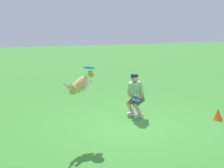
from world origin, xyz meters
TOP-DOWN VIEW (x-y plane):
  - ground_plane at (0.00, 0.00)m, footprint 60.00×60.00m
  - person at (-0.42, -0.67)m, footprint 0.53×0.71m
  - dog at (1.62, 0.60)m, footprint 0.95×0.58m
  - frisbee_flying at (1.38, 0.51)m, footprint 0.30×0.28m
  - frisbee_held at (-0.27, -0.32)m, footprint 0.32×0.32m
  - training_cone at (-2.52, 0.48)m, footprint 0.30×0.30m

SIDE VIEW (x-z plane):
  - ground_plane at x=0.00m, z-range 0.00..0.00m
  - training_cone at x=-2.52m, z-range 0.00..0.33m
  - frisbee_held at x=-0.27m, z-range 0.58..0.64m
  - person at x=-0.42m, z-range 0.05..1.34m
  - dog at x=1.62m, z-range 1.09..1.67m
  - frisbee_flying at x=1.38m, z-range 1.66..1.79m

